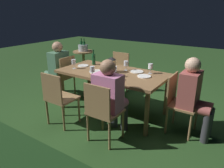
% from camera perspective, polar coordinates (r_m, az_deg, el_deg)
% --- Properties ---
extents(ground_plane, '(16.00, 16.00, 0.00)m').
position_cam_1_polar(ground_plane, '(3.88, -0.00, -7.22)').
color(ground_plane, '#26471E').
extents(dining_table, '(1.85, 0.94, 0.74)m').
position_cam_1_polar(dining_table, '(3.62, -0.00, 2.52)').
color(dining_table, olive).
rests_on(dining_table, ground).
extents(chair_side_right_b, '(0.42, 0.40, 0.87)m').
position_cam_1_polar(chair_side_right_b, '(3.33, -14.29, -3.36)').
color(chair_side_right_b, '#937047').
rests_on(chair_side_right_b, ground).
extents(chair_head_near, '(0.40, 0.42, 0.87)m').
position_cam_1_polar(chair_head_near, '(3.24, 17.62, -4.39)').
color(chair_head_near, '#937047').
rests_on(chair_head_near, ground).
extents(person_in_rust, '(0.48, 0.38, 1.15)m').
position_cam_1_polar(person_in_rust, '(3.14, 21.31, -2.58)').
color(person_in_rust, '#9E4C47').
rests_on(person_in_rust, ground).
extents(chair_head_far, '(0.40, 0.42, 0.87)m').
position_cam_1_polar(chair_head_far, '(4.41, -12.83, 2.43)').
color(chair_head_far, '#937047').
rests_on(chair_head_far, ground).
extents(person_in_green, '(0.48, 0.38, 1.15)m').
position_cam_1_polar(person_in_green, '(4.51, -14.71, 4.66)').
color(person_in_green, '#4C7A5B').
rests_on(person_in_green, ground).
extents(chair_side_left_b, '(0.42, 0.40, 0.87)m').
position_cam_1_polar(chair_side_left_b, '(4.59, 1.60, 3.61)').
color(chair_side_left_b, '#937047').
rests_on(chair_side_left_b, ground).
extents(chair_side_right_a, '(0.42, 0.40, 0.87)m').
position_cam_1_polar(chair_side_right_a, '(2.82, -2.62, -7.13)').
color(chair_side_right_a, '#937047').
rests_on(chair_side_right_a, ground).
extents(person_in_pink, '(0.38, 0.47, 1.15)m').
position_cam_1_polar(person_in_pink, '(2.90, -0.40, -3.00)').
color(person_in_pink, '#C675A3').
rests_on(person_in_pink, ground).
extents(lantern_centerpiece, '(0.15, 0.15, 0.27)m').
position_cam_1_polar(lantern_centerpiece, '(3.56, -0.22, 5.55)').
color(lantern_centerpiece, black).
rests_on(lantern_centerpiece, dining_table).
extents(green_bottle_on_table, '(0.07, 0.07, 0.29)m').
position_cam_1_polar(green_bottle_on_table, '(4.08, -5.01, 6.76)').
color(green_bottle_on_table, '#144723').
rests_on(green_bottle_on_table, dining_table).
extents(wine_glass_a, '(0.08, 0.08, 0.17)m').
position_cam_1_polar(wine_glass_a, '(3.33, -5.35, 3.93)').
color(wine_glass_a, silver).
rests_on(wine_glass_a, dining_table).
extents(wine_glass_b, '(0.08, 0.08, 0.17)m').
position_cam_1_polar(wine_glass_b, '(3.67, 3.80, 5.47)').
color(wine_glass_b, silver).
rests_on(wine_glass_b, dining_table).
extents(wine_glass_c, '(0.08, 0.08, 0.17)m').
position_cam_1_polar(wine_glass_c, '(3.84, -10.36, 5.84)').
color(wine_glass_c, silver).
rests_on(wine_glass_c, dining_table).
extents(wine_glass_d, '(0.08, 0.08, 0.17)m').
position_cam_1_polar(wine_glass_d, '(3.54, 10.41, 4.64)').
color(wine_glass_d, silver).
rests_on(wine_glass_d, dining_table).
extents(wine_glass_e, '(0.08, 0.08, 0.17)m').
position_cam_1_polar(wine_glass_e, '(3.32, 0.68, 3.97)').
color(wine_glass_e, silver).
rests_on(wine_glass_e, dining_table).
extents(plate_a, '(0.20, 0.20, 0.01)m').
position_cam_1_polar(plate_a, '(4.01, -7.84, 4.93)').
color(plate_a, white).
rests_on(plate_a, dining_table).
extents(plate_b, '(0.25, 0.25, 0.01)m').
position_cam_1_polar(plate_b, '(3.60, -4.17, 3.36)').
color(plate_b, silver).
rests_on(plate_b, dining_table).
extents(plate_c, '(0.22, 0.22, 0.01)m').
position_cam_1_polar(plate_c, '(3.38, 8.72, 2.09)').
color(plate_c, white).
rests_on(plate_c, dining_table).
extents(plate_d, '(0.22, 0.22, 0.01)m').
position_cam_1_polar(plate_d, '(3.62, 6.78, 3.36)').
color(plate_d, white).
rests_on(plate_d, dining_table).
extents(bowl_olives, '(0.11, 0.11, 0.06)m').
position_cam_1_polar(bowl_olives, '(3.34, -2.48, 2.51)').
color(bowl_olives, '#9E5138').
rests_on(bowl_olives, dining_table).
extents(bowl_bread, '(0.17, 0.17, 0.05)m').
position_cam_1_polar(bowl_bread, '(3.87, -1.18, 4.87)').
color(bowl_bread, '#BCAD8E').
rests_on(bowl_bread, dining_table).
extents(bowl_salad, '(0.14, 0.14, 0.05)m').
position_cam_1_polar(bowl_salad, '(3.18, 1.61, 1.60)').
color(bowl_salad, silver).
rests_on(bowl_salad, dining_table).
extents(side_table, '(0.56, 0.56, 0.68)m').
position_cam_1_polar(side_table, '(5.90, -7.71, 6.72)').
color(side_table, '#937047').
rests_on(side_table, ground).
extents(ice_bucket, '(0.26, 0.26, 0.34)m').
position_cam_1_polar(ice_bucket, '(5.83, -7.86, 9.84)').
color(ice_bucket, '#B2B7BF').
rests_on(ice_bucket, side_table).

